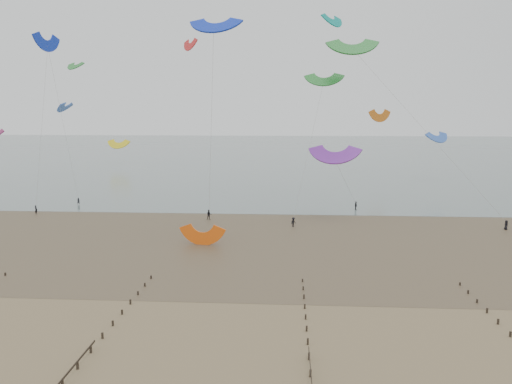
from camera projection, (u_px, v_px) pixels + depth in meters
The scene contains 6 objects.
ground at pixel (263, 325), 46.72m from camera, with size 500.00×500.00×0.00m, color brown.
sea_and_shore at pixel (249, 234), 80.86m from camera, with size 500.00×665.00×0.03m.
kitesurfer_lead at pixel (36, 210), 96.31m from camera, with size 0.63×0.41×1.73m, color black.
kitesurfers at pixel (438, 212), 93.98m from camera, with size 120.65×22.85×1.83m.
grounded_kite at pixel (202, 245), 74.42m from camera, with size 5.91×3.09×4.50m, color #FD5D10, non-canonical shape.
kites_airborne at pixel (250, 101), 132.32m from camera, with size 228.95×115.29×41.02m.
Camera 1 is at (2.11, -44.04, 19.86)m, focal length 35.00 mm.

